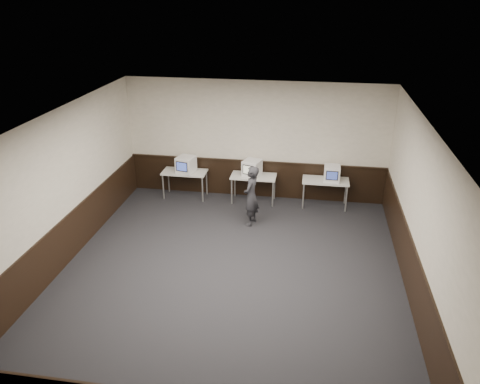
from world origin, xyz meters
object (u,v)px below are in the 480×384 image
desk_left (185,174)px  emac_left (186,165)px  person (251,196)px  desk_center (253,178)px  emac_right (332,173)px  desk_right (325,182)px  emac_center (252,168)px

desk_left → emac_left: bearing=-39.5°
desk_left → person: person is taller
desk_left → desk_center: 1.90m
emac_left → emac_right: emac_left is taller
desk_center → emac_right: emac_right is taller
desk_left → desk_center: (1.90, 0.00, 0.00)m
desk_left → desk_right: 3.80m
desk_right → emac_left: emac_left is taller
desk_left → emac_center: bearing=0.0°
emac_left → person: 2.33m
emac_left → emac_right: bearing=13.1°
desk_right → person: 2.21m
emac_left → emac_right: 3.88m
desk_left → person: size_ratio=0.80×
desk_left → emac_left: size_ratio=2.17×
emac_center → emac_right: size_ratio=1.25×
desk_left → emac_right: bearing=-0.3°
emac_center → desk_left: bearing=-162.9°
desk_right → emac_left: size_ratio=2.17×
desk_right → emac_center: 1.97m
emac_right → person: bearing=-145.3°
emac_left → desk_left: bearing=153.0°
desk_center → person: size_ratio=0.80×
emac_center → emac_right: (2.09, -0.02, -0.01)m
desk_left → desk_right: bearing=0.0°
desk_left → desk_center: size_ratio=1.00×
desk_center → emac_left: 1.86m
desk_left → person: 2.41m
desk_right → emac_right: 0.31m
desk_center → emac_center: size_ratio=2.15×
desk_left → emac_center: (1.85, 0.00, 0.29)m
desk_left → desk_center: same height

